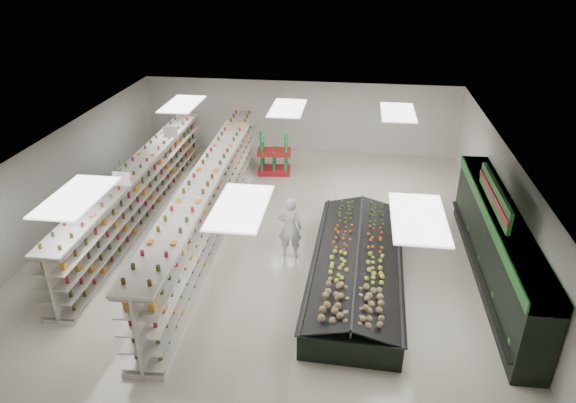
# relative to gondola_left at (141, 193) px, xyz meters

# --- Properties ---
(floor) EXTENTS (16.00, 16.00, 0.00)m
(floor) POSITION_rel_gondola_left_xyz_m (4.63, -0.79, -0.92)
(floor) COLOR beige
(floor) RESTS_ON ground
(ceiling) EXTENTS (14.00, 16.00, 0.02)m
(ceiling) POSITION_rel_gondola_left_xyz_m (4.63, -0.79, 2.28)
(ceiling) COLOR white
(ceiling) RESTS_ON wall_back
(wall_back) EXTENTS (14.00, 0.02, 3.20)m
(wall_back) POSITION_rel_gondola_left_xyz_m (4.63, 7.21, 0.68)
(wall_back) COLOR silver
(wall_back) RESTS_ON floor
(wall_front) EXTENTS (14.00, 0.02, 3.20)m
(wall_front) POSITION_rel_gondola_left_xyz_m (4.63, -8.79, 0.68)
(wall_front) COLOR silver
(wall_front) RESTS_ON floor
(wall_left) EXTENTS (0.02, 16.00, 3.20)m
(wall_left) POSITION_rel_gondola_left_xyz_m (-2.37, -0.79, 0.68)
(wall_left) COLOR silver
(wall_left) RESTS_ON floor
(wall_right) EXTENTS (0.02, 16.00, 3.20)m
(wall_right) POSITION_rel_gondola_left_xyz_m (11.63, -0.79, 0.68)
(wall_right) COLOR silver
(wall_right) RESTS_ON floor
(produce_wall_case) EXTENTS (0.93, 8.00, 2.20)m
(produce_wall_case) POSITION_rel_gondola_left_xyz_m (11.16, -2.29, 0.33)
(produce_wall_case) COLOR black
(produce_wall_case) RESTS_ON floor
(aisle_sign_near) EXTENTS (0.52, 0.06, 0.75)m
(aisle_sign_near) POSITION_rel_gondola_left_xyz_m (0.83, -2.79, 1.84)
(aisle_sign_near) COLOR white
(aisle_sign_near) RESTS_ON ceiling
(aisle_sign_far) EXTENTS (0.52, 0.06, 0.75)m
(aisle_sign_far) POSITION_rel_gondola_left_xyz_m (0.83, 1.21, 1.84)
(aisle_sign_far) COLOR white
(aisle_sign_far) RESTS_ON ceiling
(hortifruti_banner) EXTENTS (0.12, 3.20, 0.95)m
(hortifruti_banner) POSITION_rel_gondola_left_xyz_m (10.88, -2.29, 1.74)
(hortifruti_banner) COLOR #1F7425
(hortifruti_banner) RESTS_ON ceiling
(gondola_left) EXTENTS (0.97, 11.51, 1.99)m
(gondola_left) POSITION_rel_gondola_left_xyz_m (0.00, 0.00, 0.00)
(gondola_left) COLOR silver
(gondola_left) RESTS_ON floor
(gondola_center) EXTENTS (1.36, 12.93, 2.24)m
(gondola_center) POSITION_rel_gondola_left_xyz_m (2.66, -0.76, 0.11)
(gondola_center) COLOR silver
(gondola_center) RESTS_ON floor
(produce_island) EXTENTS (2.73, 6.99, 1.03)m
(produce_island) POSITION_rel_gondola_left_xyz_m (7.41, -2.76, -0.45)
(produce_island) COLOR black
(produce_island) RESTS_ON floor
(soda_endcap) EXTENTS (1.44, 1.05, 1.74)m
(soda_endcap) POSITION_rel_gondola_left_xyz_m (3.92, 4.43, -0.07)
(soda_endcap) COLOR red
(soda_endcap) RESTS_ON floor
(shopper_main) EXTENTS (0.73, 0.49, 1.98)m
(shopper_main) POSITION_rel_gondola_left_xyz_m (5.39, -1.81, 0.08)
(shopper_main) COLOR white
(shopper_main) RESTS_ON floor
(shopper_background) EXTENTS (0.75, 0.99, 1.82)m
(shopper_background) POSITION_rel_gondola_left_xyz_m (1.83, 4.08, -0.01)
(shopper_background) COLOR tan
(shopper_background) RESTS_ON floor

